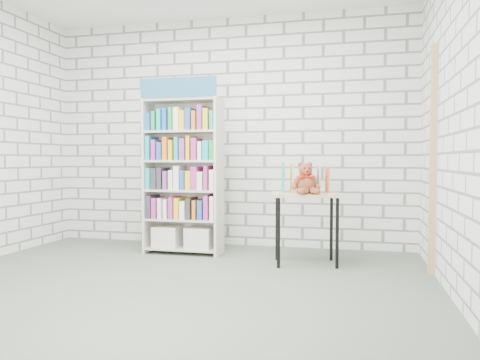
# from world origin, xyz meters

# --- Properties ---
(ground) EXTENTS (4.50, 4.50, 0.00)m
(ground) POSITION_xyz_m (0.00, 0.00, 0.00)
(ground) COLOR #4F5A4C
(ground) RESTS_ON ground
(room_shell) EXTENTS (4.52, 4.02, 2.81)m
(room_shell) POSITION_xyz_m (0.00, 0.00, 1.78)
(room_shell) COLOR silver
(room_shell) RESTS_ON ground
(bookshelf) EXTENTS (0.87, 0.34, 1.95)m
(bookshelf) POSITION_xyz_m (-0.34, 1.36, 0.89)
(bookshelf) COLOR beige
(bookshelf) RESTS_ON ground
(display_table) EXTENTS (0.75, 0.59, 0.72)m
(display_table) POSITION_xyz_m (1.06, 1.11, 0.62)
(display_table) COLOR tan
(display_table) RESTS_ON ground
(table_books) EXTENTS (0.50, 0.29, 0.28)m
(table_books) POSITION_xyz_m (1.04, 1.22, 0.86)
(table_books) COLOR #29A5B4
(table_books) RESTS_ON display_table
(teddy_bear) EXTENTS (0.29, 0.28, 0.32)m
(teddy_bear) POSITION_xyz_m (1.06, 1.01, 0.85)
(teddy_bear) COLOR brown
(teddy_bear) RESTS_ON display_table
(door_trim) EXTENTS (0.05, 0.12, 2.10)m
(door_trim) POSITION_xyz_m (2.23, 0.95, 1.05)
(door_trim) COLOR tan
(door_trim) RESTS_ON ground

